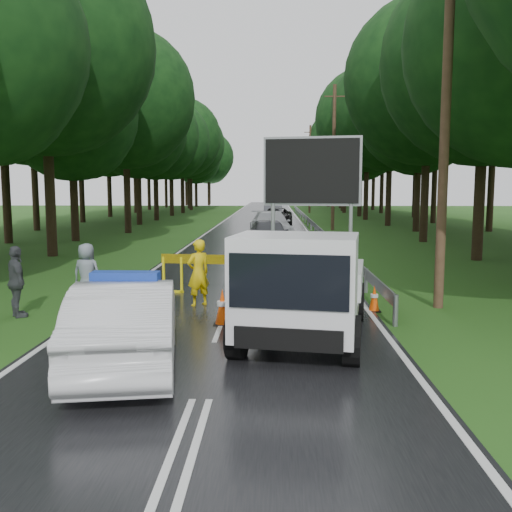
{
  "coord_description": "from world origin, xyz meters",
  "views": [
    {
      "loc": [
        1.03,
        -12.28,
        3.04
      ],
      "look_at": [
        0.59,
        1.97,
        1.3
      ],
      "focal_mm": 40.0,
      "sensor_mm": 36.0,
      "label": 1
    }
  ],
  "objects_px": {
    "queue_car_first": "(269,234)",
    "queue_car_second": "(270,225)",
    "civilian": "(269,270)",
    "police_sedan": "(127,325)",
    "work_truck": "(304,286)",
    "queue_car_third": "(277,217)",
    "barrier": "(209,264)",
    "queue_car_fourth": "(273,213)",
    "officer": "(198,273)"
  },
  "relations": [
    {
      "from": "queue_car_first",
      "to": "queue_car_second",
      "type": "height_order",
      "value": "queue_car_second"
    },
    {
      "from": "civilian",
      "to": "queue_car_first",
      "type": "relative_size",
      "value": 0.35
    },
    {
      "from": "queue_car_second",
      "to": "police_sedan",
      "type": "bearing_deg",
      "value": -101.38
    },
    {
      "from": "work_truck",
      "to": "queue_car_first",
      "type": "bearing_deg",
      "value": 102.67
    },
    {
      "from": "police_sedan",
      "to": "queue_car_second",
      "type": "relative_size",
      "value": 0.86
    },
    {
      "from": "queue_car_first",
      "to": "queue_car_second",
      "type": "bearing_deg",
      "value": 83.82
    },
    {
      "from": "queue_car_second",
      "to": "queue_car_third",
      "type": "height_order",
      "value": "queue_car_second"
    },
    {
      "from": "queue_car_second",
      "to": "queue_car_third",
      "type": "xyz_separation_m",
      "value": [
        0.43,
        10.29,
        -0.08
      ]
    },
    {
      "from": "civilian",
      "to": "queue_car_second",
      "type": "distance_m",
      "value": 18.25
    },
    {
      "from": "queue_car_first",
      "to": "barrier",
      "type": "bearing_deg",
      "value": -103.47
    },
    {
      "from": "civilian",
      "to": "queue_car_first",
      "type": "bearing_deg",
      "value": 78.13
    },
    {
      "from": "barrier",
      "to": "queue_car_first",
      "type": "bearing_deg",
      "value": 89.0
    },
    {
      "from": "barrier",
      "to": "civilian",
      "type": "height_order",
      "value": "civilian"
    },
    {
      "from": "police_sedan",
      "to": "queue_car_fourth",
      "type": "xyz_separation_m",
      "value": [
        2.41,
        40.76,
        -0.0
      ]
    },
    {
      "from": "police_sedan",
      "to": "civilian",
      "type": "bearing_deg",
      "value": -120.68
    },
    {
      "from": "work_truck",
      "to": "officer",
      "type": "bearing_deg",
      "value": 137.57
    },
    {
      "from": "queue_car_first",
      "to": "queue_car_fourth",
      "type": "xyz_separation_m",
      "value": [
        0.19,
        22.46,
        -0.01
      ]
    },
    {
      "from": "queue_car_second",
      "to": "queue_car_fourth",
      "type": "height_order",
      "value": "queue_car_second"
    },
    {
      "from": "police_sedan",
      "to": "officer",
      "type": "xyz_separation_m",
      "value": [
        0.54,
        5.05,
        0.11
      ]
    },
    {
      "from": "queue_car_first",
      "to": "work_truck",
      "type": "bearing_deg",
      "value": -92.79
    },
    {
      "from": "work_truck",
      "to": "barrier",
      "type": "height_order",
      "value": "work_truck"
    },
    {
      "from": "queue_car_first",
      "to": "civilian",
      "type": "bearing_deg",
      "value": -95.12
    },
    {
      "from": "queue_car_third",
      "to": "barrier",
      "type": "bearing_deg",
      "value": -92.49
    },
    {
      "from": "police_sedan",
      "to": "queue_car_fourth",
      "type": "bearing_deg",
      "value": -102.98
    },
    {
      "from": "civilian",
      "to": "queue_car_first",
      "type": "xyz_separation_m",
      "value": [
        -0.11,
        12.25,
        -0.03
      ]
    },
    {
      "from": "civilian",
      "to": "queue_car_third",
      "type": "xyz_separation_m",
      "value": [
        0.37,
        28.54,
        -0.07
      ]
    },
    {
      "from": "police_sedan",
      "to": "barrier",
      "type": "bearing_deg",
      "value": -104.91
    },
    {
      "from": "officer",
      "to": "queue_car_fourth",
      "type": "relative_size",
      "value": 0.38
    },
    {
      "from": "queue_car_second",
      "to": "civilian",
      "type": "bearing_deg",
      "value": -95.85
    },
    {
      "from": "barrier",
      "to": "queue_car_third",
      "type": "relative_size",
      "value": 0.53
    },
    {
      "from": "officer",
      "to": "work_truck",
      "type": "bearing_deg",
      "value": 91.04
    },
    {
      "from": "barrier",
      "to": "civilian",
      "type": "xyz_separation_m",
      "value": [
        1.71,
        -0.6,
        -0.07
      ]
    },
    {
      "from": "queue_car_second",
      "to": "officer",
      "type": "bearing_deg",
      "value": -101.19
    },
    {
      "from": "queue_car_first",
      "to": "officer",
      "type": "bearing_deg",
      "value": -102.89
    },
    {
      "from": "barrier",
      "to": "queue_car_first",
      "type": "xyz_separation_m",
      "value": [
        1.6,
        11.65,
        -0.1
      ]
    },
    {
      "from": "queue_car_fourth",
      "to": "work_truck",
      "type": "bearing_deg",
      "value": -87.65
    },
    {
      "from": "officer",
      "to": "queue_car_first",
      "type": "bearing_deg",
      "value": -133.96
    },
    {
      "from": "work_truck",
      "to": "civilian",
      "type": "bearing_deg",
      "value": 109.3
    },
    {
      "from": "work_truck",
      "to": "barrier",
      "type": "distance_m",
      "value": 5.41
    },
    {
      "from": "barrier",
      "to": "queue_car_first",
      "type": "relative_size",
      "value": 0.61
    },
    {
      "from": "work_truck",
      "to": "officer",
      "type": "xyz_separation_m",
      "value": [
        -2.5,
        3.23,
        -0.24
      ]
    },
    {
      "from": "officer",
      "to": "queue_car_third",
      "type": "xyz_separation_m",
      "value": [
        2.16,
        29.54,
        -0.14
      ]
    },
    {
      "from": "police_sedan",
      "to": "work_truck",
      "type": "height_order",
      "value": "work_truck"
    },
    {
      "from": "police_sedan",
      "to": "queue_car_second",
      "type": "bearing_deg",
      "value": -104.94
    },
    {
      "from": "civilian",
      "to": "work_truck",
      "type": "bearing_deg",
      "value": -92.91
    },
    {
      "from": "barrier",
      "to": "queue_car_fourth",
      "type": "xyz_separation_m",
      "value": [
        1.79,
        34.1,
        -0.11
      ]
    },
    {
      "from": "work_truck",
      "to": "police_sedan",
      "type": "bearing_deg",
      "value": -139.31
    },
    {
      "from": "officer",
      "to": "queue_car_second",
      "type": "height_order",
      "value": "officer"
    },
    {
      "from": "work_truck",
      "to": "queue_car_first",
      "type": "height_order",
      "value": "work_truck"
    },
    {
      "from": "officer",
      "to": "queue_car_second",
      "type": "xyz_separation_m",
      "value": [
        1.74,
        19.25,
        -0.07
      ]
    }
  ]
}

